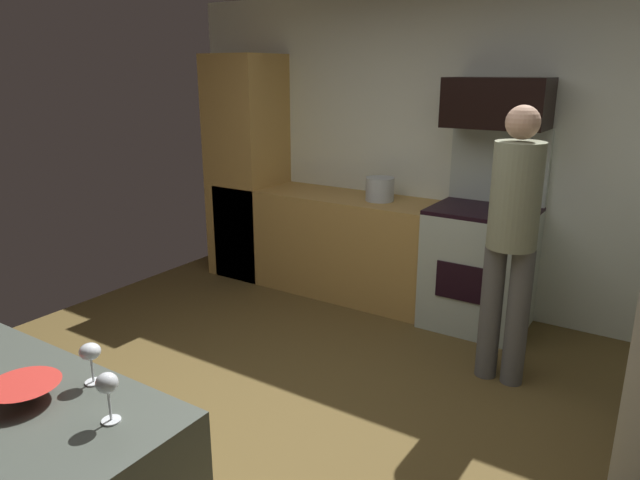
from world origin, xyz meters
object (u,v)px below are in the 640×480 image
at_px(oven_range, 480,262).
at_px(person_cook, 512,234).
at_px(microwave, 497,103).
at_px(mixing_bowl_prep, 25,392).
at_px(wine_glass_far, 107,386).
at_px(stock_pot, 380,189).
at_px(wine_glass_extra, 90,354).

relative_size(oven_range, person_cook, 0.87).
xyz_separation_m(oven_range, microwave, (0.00, 0.08, 1.21)).
bearing_deg(mixing_bowl_prep, wine_glass_far, 13.42).
height_order(oven_range, microwave, microwave).
relative_size(oven_range, stock_pot, 6.44).
relative_size(mixing_bowl_prep, wine_glass_extra, 1.58).
height_order(mixing_bowl_prep, wine_glass_extra, wine_glass_extra).
xyz_separation_m(microwave, stock_pot, (-0.90, -0.08, -0.73)).
distance_m(oven_range, mixing_bowl_prep, 3.42).
relative_size(wine_glass_extra, stock_pot, 0.63).
height_order(wine_glass_far, wine_glass_extra, wine_glass_far).
relative_size(wine_glass_far, stock_pot, 0.70).
xyz_separation_m(microwave, person_cook, (0.41, -0.84, -0.73)).
distance_m(microwave, wine_glass_extra, 3.35).
bearing_deg(person_cook, oven_range, 118.26).
distance_m(oven_range, wine_glass_extra, 3.23).
xyz_separation_m(oven_range, wine_glass_extra, (-0.38, -3.17, 0.50)).
distance_m(person_cook, wine_glass_far, 2.58).
xyz_separation_m(oven_range, person_cook, (0.41, -0.76, 0.48)).
distance_m(mixing_bowl_prep, wine_glass_extra, 0.23).
height_order(person_cook, mixing_bowl_prep, person_cook).
height_order(oven_range, person_cook, person_cook).
xyz_separation_m(mixing_bowl_prep, wine_glass_extra, (0.09, 0.20, 0.08)).
distance_m(wine_glass_far, wine_glass_extra, 0.27).
height_order(microwave, stock_pot, microwave).
bearing_deg(mixing_bowl_prep, wine_glass_extra, 64.99).
height_order(mixing_bowl_prep, stock_pot, stock_pot).
relative_size(oven_range, mixing_bowl_prep, 6.48).
bearing_deg(oven_range, wine_glass_far, -92.29).
bearing_deg(wine_glass_extra, stock_pot, 99.32).
bearing_deg(stock_pot, person_cook, -30.33).
bearing_deg(wine_glass_extra, person_cook, 71.96).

